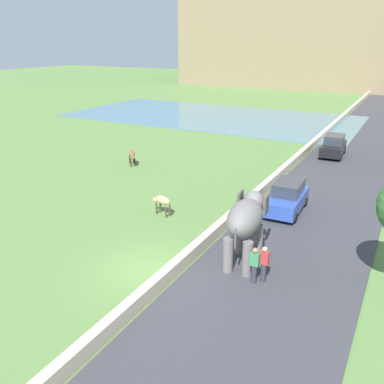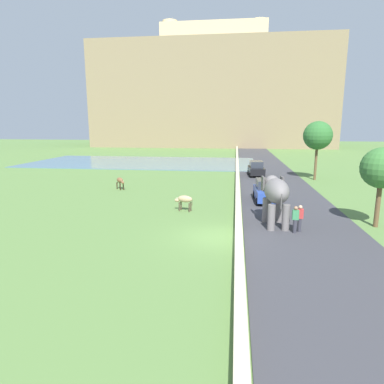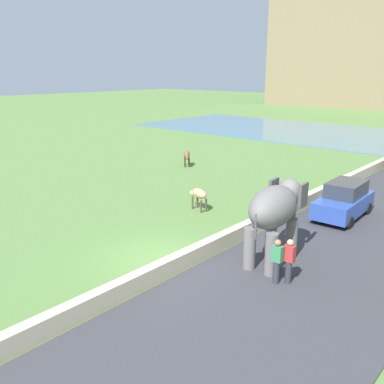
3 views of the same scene
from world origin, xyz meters
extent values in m
plane|color=#567A3D|center=(0.00, 0.00, 0.00)|extent=(220.00, 220.00, 0.00)
cube|color=beige|center=(1.20, 18.00, 0.31)|extent=(0.40, 110.00, 0.63)
cube|color=slate|center=(-14.00, 35.24, 0.04)|extent=(36.00, 18.00, 0.08)
ellipsoid|color=slate|center=(3.42, 2.41, 2.24)|extent=(1.66, 2.82, 1.50)
cylinder|color=slate|center=(2.92, 3.24, 0.80)|extent=(0.44, 0.44, 1.60)
cylinder|color=slate|center=(3.76, 3.32, 0.80)|extent=(0.44, 0.44, 1.60)
cylinder|color=slate|center=(3.09, 1.49, 0.80)|extent=(0.44, 0.44, 1.60)
cylinder|color=slate|center=(3.93, 1.58, 0.80)|extent=(0.44, 0.44, 1.60)
ellipsoid|color=slate|center=(3.29, 3.82, 2.42)|extent=(1.08, 0.99, 1.10)
cube|color=#504C4C|center=(2.70, 3.63, 2.46)|extent=(0.19, 0.71, 0.90)
cube|color=#504C4C|center=(3.90, 3.74, 2.46)|extent=(0.19, 0.71, 0.90)
cylinder|color=slate|center=(3.24, 4.29, 1.54)|extent=(0.28, 0.28, 1.50)
cone|color=silver|center=(3.03, 4.20, 1.99)|extent=(0.17, 0.57, 0.17)
cone|color=silver|center=(3.47, 4.24, 1.99)|extent=(0.17, 0.57, 0.17)
cylinder|color=#504C4C|center=(3.55, 1.09, 1.89)|extent=(0.08, 0.08, 0.90)
cylinder|color=#33333D|center=(4.69, 1.44, 0.42)|extent=(0.22, 0.22, 0.85)
cube|color=#B73333|center=(4.69, 1.44, 1.13)|extent=(0.36, 0.22, 0.56)
sphere|color=tan|center=(4.69, 1.44, 1.52)|extent=(0.22, 0.22, 0.22)
cylinder|color=#33333D|center=(4.39, 1.16, 0.42)|extent=(0.22, 0.22, 0.85)
cube|color=#388451|center=(4.39, 1.16, 1.13)|extent=(0.36, 0.22, 0.56)
sphere|color=#997051|center=(4.39, 1.16, 1.52)|extent=(0.22, 0.22, 0.22)
cube|color=#2D4CA8|center=(3.42, 9.09, 0.70)|extent=(1.84, 4.06, 0.80)
cube|color=#2D333D|center=(3.42, 9.29, 1.45)|extent=(1.52, 2.25, 0.70)
cylinder|color=black|center=(4.28, 7.82, 0.30)|extent=(0.20, 0.61, 0.60)
cylinder|color=black|center=(2.67, 7.76, 0.30)|extent=(0.20, 0.61, 0.60)
cylinder|color=black|center=(4.18, 10.42, 0.30)|extent=(0.20, 0.61, 0.60)
cylinder|color=black|center=(2.57, 10.36, 0.30)|extent=(0.20, 0.61, 0.60)
ellipsoid|color=tan|center=(-2.60, 5.40, 0.90)|extent=(1.17, 0.70, 0.50)
cylinder|color=#493D2C|center=(-3.01, 5.35, 0.33)|extent=(0.10, 0.10, 0.65)
cylinder|color=#493D2C|center=(-2.93, 5.65, 0.33)|extent=(0.10, 0.10, 0.65)
cylinder|color=#493D2C|center=(-2.26, 5.16, 0.33)|extent=(0.10, 0.10, 0.65)
cylinder|color=#493D2C|center=(-2.19, 5.46, 0.33)|extent=(0.10, 0.10, 0.65)
ellipsoid|color=tan|center=(-3.21, 5.56, 0.75)|extent=(0.45, 0.33, 0.26)
cone|color=beige|center=(-3.23, 5.47, 0.92)|extent=(0.04, 0.04, 0.12)
cone|color=beige|center=(-3.19, 5.64, 0.92)|extent=(0.04, 0.04, 0.12)
cylinder|color=#493D2C|center=(-2.07, 5.27, 0.70)|extent=(0.04, 0.04, 0.45)
ellipsoid|color=brown|center=(-10.02, 12.68, 0.90)|extent=(1.07, 1.10, 0.50)
cylinder|color=#302014|center=(-9.64, 12.51, 0.33)|extent=(0.10, 0.10, 0.65)
cylinder|color=#302014|center=(-9.87, 12.30, 0.33)|extent=(0.10, 0.10, 0.65)
cylinder|color=#302014|center=(-10.17, 13.07, 0.33)|extent=(0.10, 0.10, 0.65)
cylinder|color=#302014|center=(-10.39, 12.86, 0.33)|extent=(0.10, 0.10, 0.65)
ellipsoid|color=brown|center=(-9.59, 12.22, 0.75)|extent=(0.45, 0.46, 0.26)
cone|color=beige|center=(-9.52, 12.28, 0.92)|extent=(0.04, 0.04, 0.12)
cone|color=beige|center=(-9.65, 12.16, 0.92)|extent=(0.04, 0.04, 0.12)
cylinder|color=#302014|center=(-10.38, 13.08, 0.70)|extent=(0.04, 0.04, 0.45)
camera|label=1|loc=(9.11, -12.90, 9.40)|focal=38.90mm
camera|label=2|loc=(0.93, -17.79, 6.19)|focal=31.33mm
camera|label=3|loc=(10.62, -10.17, 6.93)|focal=39.04mm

